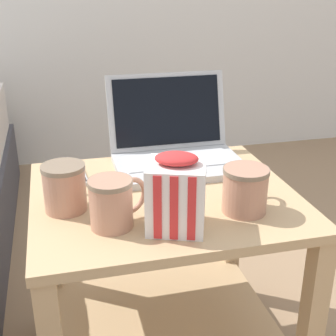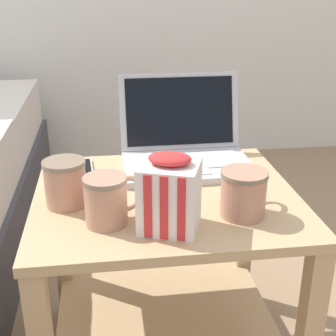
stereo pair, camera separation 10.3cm
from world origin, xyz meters
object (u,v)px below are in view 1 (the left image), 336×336
mug_front_left (65,185)px  snack_bag (176,194)px  mug_front_right (246,187)px  laptop (175,147)px  mug_mid_center (112,201)px  cell_phone (70,174)px

mug_front_left → snack_bag: 0.25m
mug_front_right → laptop: bearing=103.4°
laptop → snack_bag: (-0.09, -0.34, 0.03)m
mug_front_left → mug_mid_center: bearing=-48.3°
laptop → snack_bag: 0.35m
snack_bag → laptop: bearing=75.3°
mug_front_left → snack_bag: (0.21, -0.14, 0.02)m
mug_front_left → cell_phone: mug_front_left is taller
laptop → mug_front_left: 0.36m
mug_mid_center → snack_bag: size_ratio=0.79×
snack_bag → cell_phone: size_ratio=1.07×
mug_mid_center → cell_phone: bearing=104.3°
mug_front_right → cell_phone: size_ratio=0.82×
laptop → snack_bag: size_ratio=2.08×
laptop → mug_front_left: (-0.30, -0.21, 0.01)m
mug_mid_center → snack_bag: bearing=-16.9°
mug_front_left → laptop: bearing=34.3°
mug_front_left → mug_mid_center: (0.09, -0.10, -0.00)m
mug_front_left → cell_phone: size_ratio=0.92×
mug_front_right → cell_phone: mug_front_right is taller
mug_front_right → snack_bag: snack_bag is taller
snack_bag → cell_phone: (-0.19, 0.32, -0.07)m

